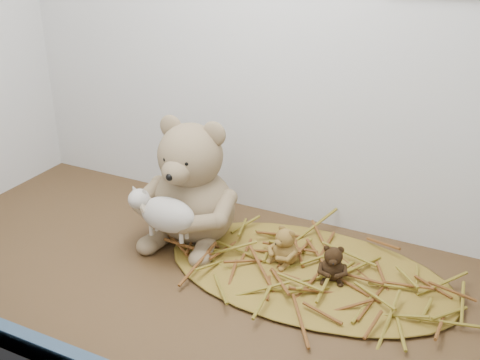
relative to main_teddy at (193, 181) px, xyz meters
The scene contains 6 objects.
alcove_shell 33.50cm from the main_teddy, 20.51° to the right, with size 120.40×60.20×90.40cm.
straw_bed 28.31cm from the main_teddy, ahead, with size 55.02×31.95×1.06cm, color brown.
main_teddy is the anchor object (origin of this frame).
toy_lamb 9.70cm from the main_teddy, 90.00° to the right, with size 14.41×8.79×9.31cm, color beige, non-canonical shape.
mini_teddy_tan 22.18cm from the main_teddy, ahead, with size 6.02×6.35×7.46cm, color olive, non-canonical shape.
mini_teddy_brown 31.46cm from the main_teddy, ahead, with size 5.46×5.76×6.77cm, color black, non-canonical shape.
Camera 1 is at (47.34, -78.81, 62.77)cm, focal length 45.00 mm.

